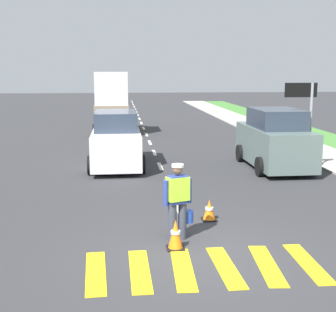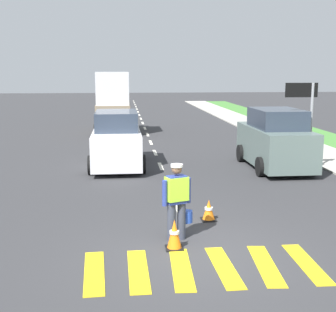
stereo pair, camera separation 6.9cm
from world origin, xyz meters
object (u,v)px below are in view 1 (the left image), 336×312
(delivery_truck, at_px, (112,106))
(car_oncoming_lead, at_px, (116,141))
(road_worker, at_px, (178,198))
(car_parked_curbside, at_px, (275,141))
(traffic_cone_near, at_px, (209,210))
(lane_direction_sign, at_px, (305,106))
(traffic_cone_far, at_px, (176,234))

(delivery_truck, relative_size, car_oncoming_lead, 1.05)
(road_worker, bearing_deg, car_parked_curbside, 57.50)
(traffic_cone_near, xyz_separation_m, car_parked_curbside, (3.61, 5.89, 0.79))
(lane_direction_sign, relative_size, car_parked_curbside, 0.74)
(lane_direction_sign, xyz_separation_m, traffic_cone_near, (-4.32, -4.95, -2.15))
(traffic_cone_near, distance_m, car_parked_curbside, 6.96)
(road_worker, relative_size, car_parked_curbside, 0.38)
(road_worker, xyz_separation_m, car_oncoming_lead, (-1.36, 8.05, 0.05))
(lane_direction_sign, height_order, delivery_truck, delivery_truck)
(car_oncoming_lead, bearing_deg, car_parked_curbside, -8.98)
(road_worker, relative_size, car_oncoming_lead, 0.38)
(lane_direction_sign, bearing_deg, delivery_truck, 120.72)
(traffic_cone_near, relative_size, traffic_cone_far, 0.82)
(traffic_cone_far, bearing_deg, road_worker, 77.01)
(road_worker, height_order, traffic_cone_near, road_worker)
(delivery_truck, bearing_deg, traffic_cone_far, -85.27)
(traffic_cone_near, bearing_deg, road_worker, -126.97)
(traffic_cone_far, height_order, delivery_truck, delivery_truck)
(traffic_cone_near, relative_size, car_parked_curbside, 0.12)
(road_worker, bearing_deg, traffic_cone_far, -102.99)
(delivery_truck, distance_m, car_parked_curbside, 12.31)
(road_worker, height_order, traffic_cone_far, road_worker)
(road_worker, relative_size, lane_direction_sign, 0.52)
(road_worker, xyz_separation_m, delivery_truck, (-1.64, 17.75, 0.68))
(car_parked_curbside, bearing_deg, traffic_cone_near, -121.51)
(delivery_truck, bearing_deg, traffic_cone_near, -81.19)
(traffic_cone_far, relative_size, delivery_truck, 0.14)
(car_oncoming_lead, bearing_deg, lane_direction_sign, -15.86)
(road_worker, distance_m, lane_direction_sign, 8.23)
(delivery_truck, distance_m, car_oncoming_lead, 9.73)
(traffic_cone_near, height_order, car_parked_curbside, car_parked_curbside)
(road_worker, xyz_separation_m, lane_direction_sign, (5.24, 6.17, 1.48))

